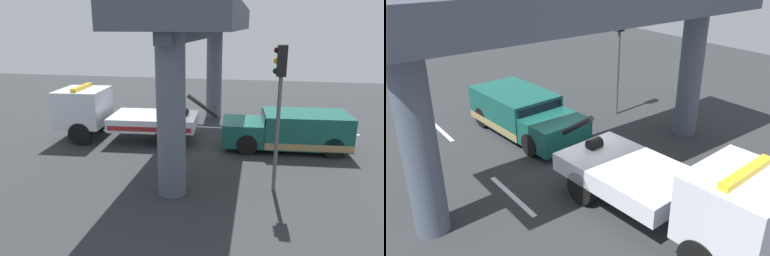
% 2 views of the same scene
% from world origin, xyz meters
% --- Properties ---
extents(ground_plane, '(60.00, 40.00, 0.10)m').
position_xyz_m(ground_plane, '(0.00, 0.00, -0.05)').
color(ground_plane, '#2D3033').
extents(lane_stripe_west, '(2.60, 0.16, 0.01)m').
position_xyz_m(lane_stripe_west, '(-6.00, -2.65, 0.00)').
color(lane_stripe_west, silver).
rests_on(lane_stripe_west, ground).
extents(lane_stripe_mid, '(2.60, 0.16, 0.01)m').
position_xyz_m(lane_stripe_mid, '(0.00, -2.65, 0.00)').
color(lane_stripe_mid, silver).
rests_on(lane_stripe_mid, ground).
extents(lane_stripe_east, '(2.60, 0.16, 0.01)m').
position_xyz_m(lane_stripe_east, '(6.00, -2.65, 0.00)').
color(lane_stripe_east, silver).
rests_on(lane_stripe_east, ground).
extents(tow_truck_white, '(7.32, 2.79, 2.46)m').
position_xyz_m(tow_truck_white, '(4.15, 0.06, 1.20)').
color(tow_truck_white, silver).
rests_on(tow_truck_white, ground).
extents(towed_van_green, '(5.33, 2.53, 1.58)m').
position_xyz_m(towed_van_green, '(-3.80, -0.00, 0.78)').
color(towed_van_green, '#145147').
rests_on(towed_van_green, ground).
extents(overpass_structure, '(3.60, 12.10, 5.92)m').
position_xyz_m(overpass_structure, '(0.14, 0.00, 4.97)').
color(overpass_structure, '#4C5666').
rests_on(overpass_structure, ground).
extents(traffic_light_near, '(0.39, 0.32, 4.55)m').
position_xyz_m(traffic_light_near, '(-2.98, 4.24, 3.31)').
color(traffic_light_near, '#515456').
rests_on(traffic_light_near, ground).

